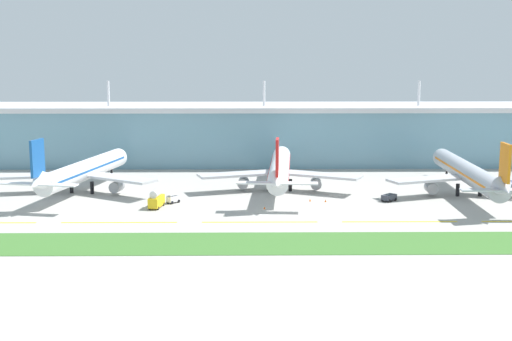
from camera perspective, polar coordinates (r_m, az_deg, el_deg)
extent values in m
plane|color=#A8A59E|center=(161.17, 1.42, -4.82)|extent=(600.00, 600.00, 0.00)
cube|color=#6693A8|center=(256.48, 0.63, 2.83)|extent=(280.00, 28.00, 20.02)
cube|color=silver|center=(255.44, 0.64, 5.26)|extent=(288.00, 34.00, 1.80)
cylinder|color=silver|center=(254.45, -12.12, 6.25)|extent=(0.90, 0.90, 9.00)
cylinder|color=silver|center=(249.51, 0.67, 6.40)|extent=(0.90, 0.90, 9.00)
cylinder|color=silver|center=(256.97, 13.33, 6.24)|extent=(0.90, 0.90, 9.00)
cylinder|color=white|center=(209.28, -13.93, 0.06)|extent=(15.79, 52.42, 5.80)
cone|color=white|center=(234.87, -11.11, 1.17)|extent=(6.18, 4.99, 5.51)
cone|color=white|center=(183.36, -17.68, -1.05)|extent=(6.12, 7.46, 5.72)
cube|color=#19519E|center=(183.21, -17.64, 0.99)|extent=(1.92, 6.41, 9.50)
cube|color=white|center=(186.47, -19.10, -1.02)|extent=(10.43, 5.07, 0.36)
cube|color=white|center=(181.32, -16.07, -1.15)|extent=(10.43, 5.07, 0.36)
cube|color=#B7BABF|center=(210.84, -17.38, -0.39)|extent=(24.85, 11.20, 0.70)
cylinder|color=gray|center=(212.02, -16.88, -1.08)|extent=(4.01, 5.03, 3.20)
cube|color=#B7BABF|center=(200.82, -11.31, -0.62)|extent=(23.81, 18.81, 0.70)
cylinder|color=gray|center=(203.07, -11.45, -1.31)|extent=(4.01, 5.03, 3.20)
cylinder|color=black|center=(227.79, -11.86, -0.31)|extent=(0.70, 0.70, 3.60)
cylinder|color=black|center=(208.76, -15.02, -1.32)|extent=(1.10, 1.10, 3.60)
cylinder|color=black|center=(206.10, -13.41, -1.40)|extent=(1.10, 1.10, 3.60)
cube|color=#19519E|center=(209.22, -13.93, 0.16)|extent=(14.82, 47.30, 0.60)
cylinder|color=white|center=(206.82, 1.98, 0.22)|extent=(9.63, 55.82, 5.80)
cone|color=white|center=(236.25, 2.15, 1.39)|extent=(5.77, 4.37, 5.51)
cone|color=white|center=(176.30, 1.75, -1.01)|extent=(5.38, 6.95, 5.72)
cube|color=red|center=(176.23, 1.77, 1.11)|extent=(1.14, 6.43, 9.50)
cube|color=white|center=(177.06, -0.03, -1.02)|extent=(10.20, 3.88, 0.36)
cube|color=white|center=(176.77, 3.54, -1.06)|extent=(10.20, 3.88, 0.36)
cube|color=#B7BABF|center=(203.30, -1.43, -0.31)|extent=(24.93, 13.90, 0.70)
cylinder|color=gray|center=(205.12, -1.06, -1.01)|extent=(3.50, 4.71, 3.20)
cube|color=#B7BABF|center=(202.76, 5.34, -0.38)|extent=(24.55, 16.62, 0.70)
cylinder|color=gray|center=(204.63, 4.98, -1.08)|extent=(3.50, 4.71, 3.20)
cylinder|color=black|center=(228.14, 2.10, -0.10)|extent=(0.70, 0.70, 3.60)
cylinder|color=black|center=(204.78, 1.06, -1.20)|extent=(1.10, 1.10, 3.60)
cylinder|color=black|center=(204.64, 2.85, -1.22)|extent=(1.10, 1.10, 3.60)
cube|color=red|center=(206.75, 1.98, 0.33)|extent=(9.28, 50.28, 0.60)
cylinder|color=#ADB2BC|center=(208.35, 17.04, -0.13)|extent=(7.57, 59.08, 5.80)
cone|color=#ADB2BC|center=(238.38, 14.99, 1.14)|extent=(5.63, 4.16, 5.51)
cone|color=#ADB2BC|center=(177.65, 19.90, -1.50)|extent=(5.13, 6.77, 5.72)
cube|color=orange|center=(177.53, 19.91, 0.61)|extent=(0.89, 6.42, 9.50)
cube|color=#ADB2BC|center=(176.46, 18.15, -1.54)|extent=(10.09, 3.50, 0.36)
cube|color=#B7BABF|center=(201.34, 14.08, -0.69)|extent=(24.87, 14.69, 0.70)
cylinder|color=gray|center=(203.49, 14.28, -1.40)|extent=(3.33, 4.59, 3.20)
cylinder|color=gray|center=(209.49, 20.05, -1.38)|extent=(3.33, 4.59, 3.20)
cylinder|color=black|center=(230.13, 15.49, -0.36)|extent=(0.70, 0.70, 3.60)
cylinder|color=black|center=(205.45, 16.34, -1.56)|extent=(1.10, 1.10, 3.60)
cylinder|color=black|center=(207.23, 18.05, -1.55)|extent=(1.10, 1.10, 3.60)
cube|color=orange|center=(208.28, 17.04, -0.02)|extent=(7.44, 53.19, 0.60)
cube|color=yellow|center=(169.98, -11.26, -4.24)|extent=(28.00, 0.70, 0.04)
cube|color=yellow|center=(167.11, 0.31, -4.29)|extent=(28.00, 0.70, 0.04)
cube|color=yellow|center=(171.08, 11.80, -4.17)|extent=(28.00, 0.70, 0.04)
cube|color=#3D702D|center=(148.69, 1.60, -6.03)|extent=(300.00, 18.00, 0.10)
cube|color=silver|center=(189.43, -6.87, -2.32)|extent=(3.68, 3.92, 1.60)
cube|color=silver|center=(189.20, -6.88, -1.98)|extent=(3.45, 3.64, 0.16)
cylinder|color=black|center=(191.02, -6.77, -2.47)|extent=(0.84, 0.92, 0.90)
cylinder|color=black|center=(189.89, -6.43, -2.53)|extent=(0.84, 0.92, 0.90)
cylinder|color=black|center=(189.32, -7.31, -2.59)|extent=(0.84, 0.92, 0.90)
cylinder|color=black|center=(188.17, -6.97, -2.65)|extent=(0.84, 0.92, 0.90)
cube|color=gold|center=(184.29, -8.24, -2.53)|extent=(3.73, 7.53, 2.60)
cylinder|color=silver|center=(183.09, -8.33, -1.91)|extent=(2.62, 4.27, 2.00)
cylinder|color=black|center=(187.25, -8.35, -2.75)|extent=(0.49, 0.94, 0.90)
cylinder|color=black|center=(186.59, -7.66, -2.77)|extent=(0.49, 0.94, 0.90)
cylinder|color=black|center=(182.55, -8.81, -3.08)|extent=(0.49, 0.94, 0.90)
cylinder|color=black|center=(181.87, -8.11, -3.11)|extent=(0.49, 0.94, 0.90)
cube|color=#333842|center=(194.16, 10.95, -2.17)|extent=(4.81, 4.81, 1.40)
cylinder|color=black|center=(196.14, 10.93, -2.26)|extent=(0.88, 0.88, 0.90)
cylinder|color=black|center=(194.99, 11.46, -2.35)|extent=(0.88, 0.88, 0.90)
cylinder|color=black|center=(193.62, 10.42, -2.40)|extent=(0.88, 0.88, 0.90)
cylinder|color=black|center=(192.46, 10.96, -2.48)|extent=(0.88, 0.88, 0.90)
cone|color=orange|center=(190.54, 5.77, -2.51)|extent=(0.56, 0.56, 0.70)
cone|color=orange|center=(191.05, 4.50, -2.46)|extent=(0.56, 0.56, 0.70)
cone|color=orange|center=(181.00, 0.71, -3.10)|extent=(0.56, 0.56, 0.70)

